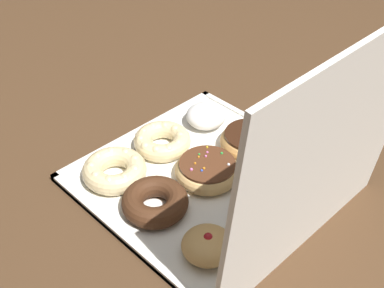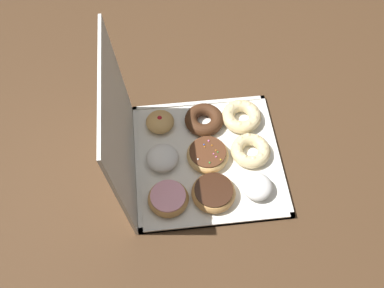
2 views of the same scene
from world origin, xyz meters
name	(u,v)px [view 1 (image 1 of 2)]	position (x,y,z in m)	size (l,w,h in m)	color
ground_plane	(207,182)	(0.00, 0.00, 0.00)	(3.00, 3.00, 0.00)	#4C331E
donut_box	(207,180)	(0.00, 0.00, 0.01)	(0.41, 0.41, 0.01)	white
box_lid_open	(326,160)	(0.00, 0.23, 0.19)	(0.41, 0.38, 0.01)	white
powdered_filled_donut_0	(206,116)	(-0.12, -0.12, 0.03)	(0.08, 0.08, 0.04)	white
cruller_donut_1	(161,141)	(0.00, -0.12, 0.03)	(0.11, 0.11, 0.04)	beige
cruller_donut_2	(115,170)	(0.12, -0.12, 0.03)	(0.12, 0.12, 0.04)	beige
chocolate_frosted_donut_3	(251,141)	(-0.12, 0.00, 0.03)	(0.12, 0.12, 0.04)	tan
sprinkle_donut_4	(205,169)	(0.00, 0.00, 0.03)	(0.12, 0.12, 0.04)	#E5B770
chocolate_cake_ring_donut_5	(155,202)	(0.12, -0.01, 0.03)	(0.11, 0.11, 0.04)	#472816
pink_frosted_donut_6	(302,170)	(-0.12, 0.12, 0.03)	(0.11, 0.11, 0.04)	tan
powdered_filled_donut_7	(261,204)	(0.00, 0.13, 0.03)	(0.09, 0.09, 0.05)	white
jelly_filled_donut_8	(208,245)	(0.13, 0.12, 0.03)	(0.08, 0.08, 0.05)	tan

